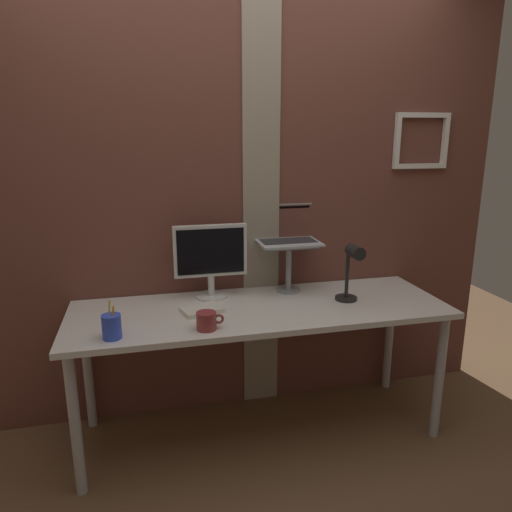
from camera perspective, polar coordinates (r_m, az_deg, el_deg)
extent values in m
plane|color=brown|center=(2.83, -1.39, -20.45)|extent=(6.00, 6.00, 0.00)
cube|color=brown|center=(2.73, -3.29, 6.01)|extent=(3.25, 0.12, 2.44)
cube|color=gray|center=(2.71, 0.62, 5.95)|extent=(0.21, 0.01, 2.44)
cube|color=white|center=(3.05, 19.52, 15.70)|extent=(0.35, 0.03, 0.03)
cube|color=white|center=(3.06, 19.05, 10.20)|extent=(0.35, 0.03, 0.03)
cube|color=white|center=(2.97, 16.62, 13.13)|extent=(0.03, 0.03, 0.27)
cube|color=white|center=(3.14, 21.80, 12.76)|extent=(0.03, 0.03, 0.27)
cube|color=silver|center=(2.51, 0.53, -6.43)|extent=(1.97, 0.66, 0.03)
cylinder|color=#B2B2B7|center=(2.40, -20.93, -18.47)|extent=(0.05, 0.05, 0.71)
cylinder|color=#B2B2B7|center=(2.80, 21.19, -13.44)|extent=(0.05, 0.05, 0.71)
cylinder|color=#B2B2B7|center=(2.86, -19.62, -12.65)|extent=(0.05, 0.05, 0.71)
cylinder|color=#B2B2B7|center=(3.21, 15.74, -9.30)|extent=(0.05, 0.05, 0.71)
cylinder|color=silver|center=(2.65, -5.39, -4.81)|extent=(0.18, 0.18, 0.01)
cylinder|color=silver|center=(2.63, -5.42, -3.53)|extent=(0.04, 0.04, 0.11)
cube|color=silver|center=(2.58, -5.52, 0.65)|extent=(0.40, 0.04, 0.28)
cube|color=black|center=(2.56, -5.46, 0.55)|extent=(0.36, 0.00, 0.25)
cylinder|color=gray|center=(2.75, 3.90, -4.10)|extent=(0.14, 0.14, 0.01)
cylinder|color=gray|center=(2.71, 3.95, -1.39)|extent=(0.03, 0.03, 0.26)
cube|color=gray|center=(2.67, 4.00, 1.38)|extent=(0.28, 0.22, 0.01)
cube|color=#ADB2B7|center=(2.67, 4.00, 1.61)|extent=(0.35, 0.24, 0.01)
cube|color=#2D2D30|center=(2.69, 3.88, 1.85)|extent=(0.31, 0.15, 0.00)
cube|color=#ADB2B7|center=(2.78, 3.16, 4.37)|extent=(0.35, 0.05, 0.20)
cube|color=black|center=(2.78, 3.20, 4.32)|extent=(0.32, 0.04, 0.17)
cylinder|color=black|center=(2.65, 10.73, -4.98)|extent=(0.12, 0.12, 0.02)
cylinder|color=black|center=(2.60, 10.89, -1.75)|extent=(0.02, 0.02, 0.30)
cylinder|color=black|center=(2.49, 11.88, 0.50)|extent=(0.07, 0.11, 0.07)
cylinder|color=blue|center=(2.21, -16.98, -8.14)|extent=(0.09, 0.09, 0.11)
cylinder|color=yellow|center=(2.21, -17.28, -7.19)|extent=(0.03, 0.03, 0.16)
cylinder|color=orange|center=(2.19, -16.90, -7.59)|extent=(0.03, 0.02, 0.14)
cylinder|color=maroon|center=(2.22, -6.01, -7.78)|extent=(0.09, 0.09, 0.08)
torus|color=maroon|center=(2.23, -4.50, -7.56)|extent=(0.05, 0.01, 0.05)
cube|color=silver|center=(2.45, -6.52, -6.41)|extent=(0.23, 0.19, 0.02)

